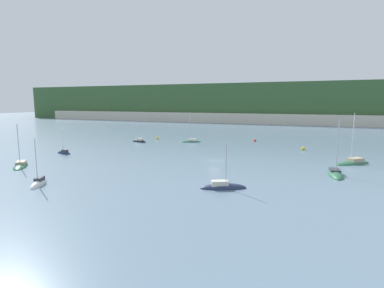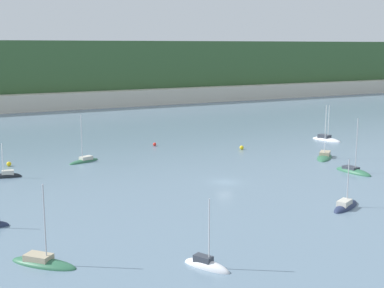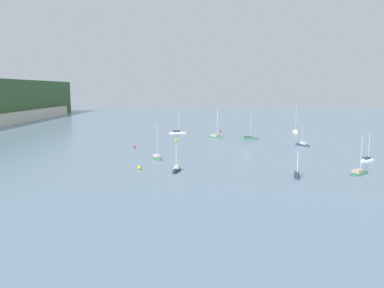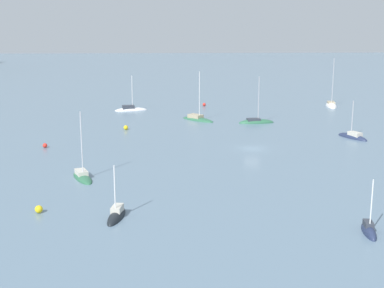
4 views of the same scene
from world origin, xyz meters
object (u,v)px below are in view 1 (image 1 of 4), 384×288
(sailboat_1, at_px, (39,184))
(sailboat_9, at_px, (64,153))
(sailboat_2, at_px, (353,163))
(sailboat_5, at_px, (191,142))
(sailboat_4, at_px, (223,188))
(mooring_buoy_0, at_px, (157,138))
(mooring_buoy_1, at_px, (303,148))
(sailboat_0, at_px, (139,142))
(mooring_buoy_3, at_px, (255,140))
(sailboat_8, at_px, (335,175))
(sailboat_6, at_px, (21,166))

(sailboat_1, xyz_separation_m, sailboat_9, (-17.92, 23.05, -0.02))
(sailboat_2, height_order, sailboat_5, sailboat_2)
(sailboat_4, relative_size, mooring_buoy_0, 8.76)
(sailboat_4, xyz_separation_m, mooring_buoy_1, (9.94, 42.33, 0.34))
(sailboat_0, bearing_deg, sailboat_5, -149.02)
(sailboat_0, distance_m, mooring_buoy_0, 8.96)
(mooring_buoy_3, bearing_deg, sailboat_8, -61.86)
(sailboat_5, bearing_deg, sailboat_1, 63.95)
(mooring_buoy_0, height_order, mooring_buoy_3, mooring_buoy_0)
(sailboat_8, bearing_deg, sailboat_1, -66.28)
(sailboat_9, bearing_deg, sailboat_1, 136.09)
(sailboat_1, relative_size, mooring_buoy_1, 9.11)
(sailboat_5, height_order, sailboat_8, sailboat_8)
(sailboat_0, xyz_separation_m, sailboat_2, (59.52, -12.43, 0.02))
(sailboat_8, distance_m, sailboat_9, 61.08)
(sailboat_6, height_order, mooring_buoy_3, sailboat_6)
(sailboat_0, xyz_separation_m, sailboat_4, (39.39, -39.86, -0.01))
(sailboat_4, xyz_separation_m, mooring_buoy_3, (-5.15, 54.92, 0.28))
(mooring_buoy_3, bearing_deg, sailboat_9, -134.29)
(sailboat_9, bearing_deg, sailboat_0, -94.04)
(sailboat_1, distance_m, sailboat_9, 29.19)
(sailboat_9, bearing_deg, sailboat_5, -115.31)
(sailboat_5, bearing_deg, mooring_buoy_1, 151.32)
(sailboat_9, xyz_separation_m, mooring_buoy_3, (39.85, 40.85, 0.29))
(sailboat_0, xyz_separation_m, mooring_buoy_3, (34.24, 15.06, 0.28))
(sailboat_0, relative_size, sailboat_5, 0.69)
(sailboat_2, xyz_separation_m, sailboat_4, (-20.12, -27.44, -0.03))
(sailboat_0, height_order, mooring_buoy_1, sailboat_0)
(sailboat_5, height_order, sailboat_9, sailboat_5)
(sailboat_5, distance_m, sailboat_6, 49.62)
(sailboat_0, relative_size, sailboat_2, 0.60)
(sailboat_0, distance_m, sailboat_1, 50.37)
(sailboat_4, xyz_separation_m, sailboat_9, (-45.00, 14.07, -0.01))
(sailboat_5, relative_size, sailboat_6, 1.07)
(sailboat_4, distance_m, sailboat_5, 51.71)
(sailboat_0, height_order, sailboat_2, sailboat_2)
(sailboat_2, distance_m, sailboat_9, 66.48)
(sailboat_2, bearing_deg, mooring_buoy_0, -62.80)
(sailboat_1, distance_m, mooring_buoy_0, 58.53)
(mooring_buoy_0, relative_size, mooring_buoy_3, 1.11)
(mooring_buoy_0, bearing_deg, mooring_buoy_3, 11.03)
(sailboat_2, bearing_deg, sailboat_9, -31.02)
(sailboat_2, bearing_deg, sailboat_8, 28.99)
(sailboat_4, height_order, sailboat_9, sailboat_4)
(mooring_buoy_0, relative_size, mooring_buoy_1, 0.97)
(sailboat_2, xyz_separation_m, sailboat_5, (-44.08, 18.39, 0.00))
(mooring_buoy_1, bearing_deg, mooring_buoy_3, 140.15)
(sailboat_8, height_order, mooring_buoy_0, sailboat_8)
(sailboat_6, height_order, sailboat_9, sailboat_6)
(sailboat_9, bearing_deg, mooring_buoy_1, -144.55)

